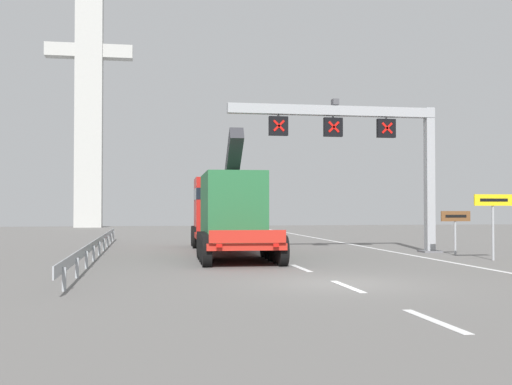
{
  "coord_description": "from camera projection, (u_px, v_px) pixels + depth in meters",
  "views": [
    {
      "loc": [
        -5.23,
        -17.21,
        2.1
      ],
      "look_at": [
        -0.44,
        10.97,
        2.76
      ],
      "focal_mm": 45.26,
      "sensor_mm": 36.0,
      "label": 1
    }
  ],
  "objects": [
    {
      "name": "ground",
      "position": [
        338.0,
        283.0,
        17.79
      ],
      "size": [
        112.0,
        112.0,
        0.0
      ],
      "primitive_type": "plane",
      "color": "slate"
    },
    {
      "name": "lane_markings",
      "position": [
        261.0,
        252.0,
        29.92
      ],
      "size": [
        0.2,
        39.19,
        0.01
      ],
      "color": "silver",
      "rests_on": "ground"
    },
    {
      "name": "edge_line_right",
      "position": [
        390.0,
        251.0,
        30.66
      ],
      "size": [
        0.2,
        63.0,
        0.01
      ],
      "primitive_type": "cube",
      "color": "silver",
      "rests_on": "ground"
    },
    {
      "name": "overhead_lane_gantry",
      "position": [
        364.0,
        137.0,
        29.76
      ],
      "size": [
        10.02,
        0.9,
        7.07
      ],
      "color": "#9EA0A5",
      "rests_on": "ground"
    },
    {
      "name": "heavy_haul_truck_red",
      "position": [
        226.0,
        210.0,
        30.14
      ],
      "size": [
        3.42,
        14.13,
        5.3
      ],
      "color": "red",
      "rests_on": "ground"
    },
    {
      "name": "exit_sign_yellow",
      "position": [
        493.0,
        210.0,
        25.56
      ],
      "size": [
        1.65,
        0.15,
        2.62
      ],
      "color": "#9EA0A5",
      "rests_on": "ground"
    },
    {
      "name": "tourist_info_sign_brown",
      "position": [
        455.0,
        222.0,
        28.29
      ],
      "size": [
        1.36,
        0.15,
        1.94
      ],
      "color": "#9EA0A5",
      "rests_on": "ground"
    },
    {
      "name": "guardrail_left",
      "position": [
        98.0,
        243.0,
        28.09
      ],
      "size": [
        0.13,
        27.35,
        0.76
      ],
      "color": "#999EA3",
      "rests_on": "ground"
    },
    {
      "name": "bridge_pylon_distant",
      "position": [
        89.0,
        82.0,
        67.97
      ],
      "size": [
        9.0,
        2.0,
        29.93
      ],
      "color": "#B7B7B2",
      "rests_on": "ground"
    }
  ]
}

